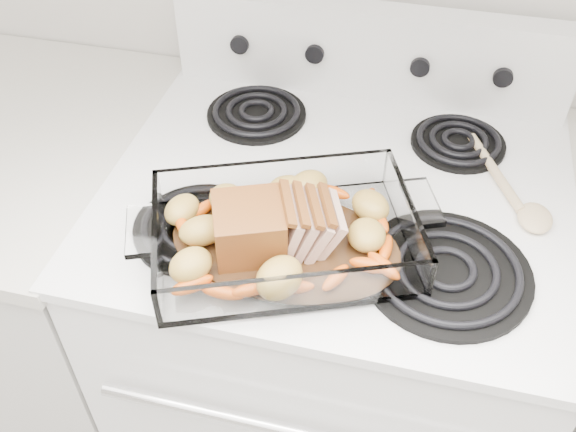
% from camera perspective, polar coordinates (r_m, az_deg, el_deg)
% --- Properties ---
extents(electric_range, '(0.78, 0.70, 1.12)m').
position_cam_1_polar(electric_range, '(1.43, 3.53, -11.01)').
color(electric_range, white).
rests_on(electric_range, ground).
extents(counter_left, '(0.58, 0.68, 0.93)m').
position_cam_1_polar(counter_left, '(1.63, -20.15, -6.15)').
color(counter_left, silver).
rests_on(counter_left, ground).
extents(baking_dish, '(0.38, 0.25, 0.07)m').
position_cam_1_polar(baking_dish, '(0.96, -0.29, -2.04)').
color(baking_dish, white).
rests_on(baking_dish, electric_range).
extents(pork_roast, '(0.19, 0.10, 0.08)m').
position_cam_1_polar(pork_roast, '(0.94, -1.87, -0.59)').
color(pork_roast, brown).
rests_on(pork_roast, baking_dish).
extents(roast_vegetables, '(0.38, 0.20, 0.05)m').
position_cam_1_polar(roast_vegetables, '(0.98, 0.02, -0.05)').
color(roast_vegetables, '#CD4D00').
rests_on(roast_vegetables, baking_dish).
extents(wooden_spoon, '(0.14, 0.23, 0.02)m').
position_cam_1_polar(wooden_spoon, '(1.11, 19.68, 1.60)').
color(wooden_spoon, '#BBAA8C').
rests_on(wooden_spoon, electric_range).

